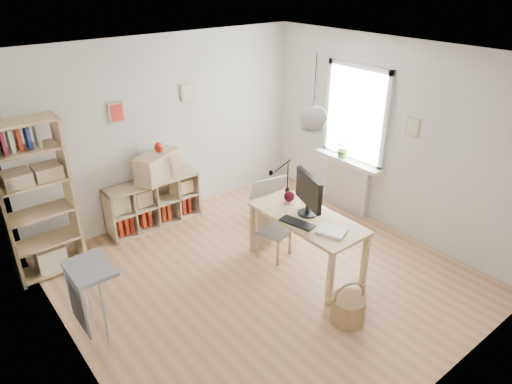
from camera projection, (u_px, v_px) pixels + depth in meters
ground at (265, 277)px, 5.73m from camera, size 4.50×4.50×0.00m
room_shell at (313, 118)px, 5.04m from camera, size 4.50×4.50×4.50m
window_unit at (356, 114)px, 6.70m from camera, size 0.07×1.16×1.46m
radiator at (348, 185)px, 7.19m from camera, size 0.10×0.80×0.80m
windowsill at (348, 161)px, 6.97m from camera, size 0.22×1.20×0.06m
desk at (307, 223)px, 5.64m from camera, size 0.70×1.50×0.75m
cube_shelf at (152, 206)px, 6.79m from camera, size 1.40×0.38×0.72m
tall_bookshelf at (35, 195)px, 5.36m from camera, size 0.80×0.38×2.00m
side_table at (85, 284)px, 4.54m from camera, size 0.40×0.55×0.85m
chair at (271, 227)px, 5.99m from camera, size 0.46×0.46×0.75m
wicker_basket at (348, 309)px, 4.96m from camera, size 0.37×0.37×0.51m
storage_chest at (278, 209)px, 6.91m from camera, size 0.70×0.76×0.63m
monitor at (309, 193)px, 5.52m from camera, size 0.25×0.59×0.53m
keyboard at (297, 223)px, 5.43m from camera, size 0.26×0.45×0.02m
task_lamp at (279, 176)px, 5.92m from camera, size 0.42×0.16×0.45m
yarn_ball at (289, 196)px, 5.93m from camera, size 0.14×0.14×0.14m
paper_tray at (332, 231)px, 5.26m from camera, size 0.35×0.39×0.03m
drawer_chest at (158, 166)px, 6.56m from camera, size 0.77×0.58×0.40m
red_vase at (159, 147)px, 6.46m from camera, size 0.13×0.13×0.16m
potted_plant at (343, 149)px, 6.95m from camera, size 0.28×0.25×0.29m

